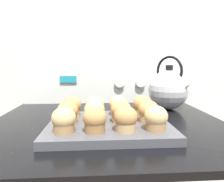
% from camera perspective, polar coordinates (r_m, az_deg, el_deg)
% --- Properties ---
extents(wall_back, '(8.00, 0.05, 2.40)m').
position_cam_1_polar(wall_back, '(1.03, -2.27, 13.41)').
color(wall_back, silver).
rests_on(wall_back, ground_plane).
extents(control_panel, '(0.76, 0.07, 0.20)m').
position_cam_1_polar(control_panel, '(0.98, -2.01, 2.66)').
color(control_panel, white).
rests_on(control_panel, stove_range).
extents(muffin_pan, '(0.35, 0.27, 0.02)m').
position_cam_1_polar(muffin_pan, '(0.59, -1.03, -9.94)').
color(muffin_pan, '#4C4C51').
rests_on(muffin_pan, stove_range).
extents(muffin_r0_c0, '(0.06, 0.06, 0.06)m').
position_cam_1_polar(muffin_r0_c0, '(0.52, -13.62, -8.20)').
color(muffin_r0_c0, '#A37A4C').
rests_on(muffin_r0_c0, muffin_pan).
extents(muffin_r0_c1, '(0.06, 0.06, 0.06)m').
position_cam_1_polar(muffin_r0_c1, '(0.51, -4.95, -8.26)').
color(muffin_r0_c1, olive).
rests_on(muffin_r0_c1, muffin_pan).
extents(muffin_r0_c2, '(0.06, 0.06, 0.06)m').
position_cam_1_polar(muffin_r0_c2, '(0.51, 3.90, -8.07)').
color(muffin_r0_c2, tan).
rests_on(muffin_r0_c2, muffin_pan).
extents(muffin_r0_c3, '(0.06, 0.06, 0.06)m').
position_cam_1_polar(muffin_r0_c3, '(0.53, 12.43, -7.71)').
color(muffin_r0_c3, '#A37A4C').
rests_on(muffin_r0_c3, muffin_pan).
extents(muffin_r1_c0, '(0.06, 0.06, 0.06)m').
position_cam_1_polar(muffin_r1_c0, '(0.59, -12.59, -6.14)').
color(muffin_r1_c0, tan).
rests_on(muffin_r1_c0, muffin_pan).
extents(muffin_r1_c1, '(0.06, 0.06, 0.06)m').
position_cam_1_polar(muffin_r1_c1, '(0.58, -5.04, -6.07)').
color(muffin_r1_c1, tan).
rests_on(muffin_r1_c1, muffin_pan).
extents(muffin_r1_c2, '(0.06, 0.06, 0.06)m').
position_cam_1_polar(muffin_r1_c2, '(0.59, 2.58, -5.95)').
color(muffin_r1_c2, tan).
rests_on(muffin_r1_c2, muffin_pan).
extents(muffin_r1_c3, '(0.06, 0.06, 0.06)m').
position_cam_1_polar(muffin_r1_c3, '(0.60, 10.34, -5.82)').
color(muffin_r1_c3, tan).
rests_on(muffin_r1_c3, muffin_pan).
extents(muffin_r2_c0, '(0.06, 0.06, 0.06)m').
position_cam_1_polar(muffin_r2_c0, '(0.66, -11.38, -4.43)').
color(muffin_r2_c0, tan).
rests_on(muffin_r2_c0, muffin_pan).
extents(muffin_r2_c1, '(0.06, 0.06, 0.06)m').
position_cam_1_polar(muffin_r2_c1, '(0.66, -4.82, -4.42)').
color(muffin_r2_c1, olive).
rests_on(muffin_r2_c1, muffin_pan).
extents(muffin_r2_c2, '(0.06, 0.06, 0.06)m').
position_cam_1_polar(muffin_r2_c2, '(0.66, 1.86, -4.30)').
color(muffin_r2_c2, tan).
rests_on(muffin_r2_c2, muffin_pan).
extents(muffin_r2_c3, '(0.06, 0.06, 0.06)m').
position_cam_1_polar(muffin_r2_c3, '(0.67, 8.61, -4.21)').
color(muffin_r2_c3, tan).
rests_on(muffin_r2_c3, muffin_pan).
extents(tea_kettle, '(0.16, 0.18, 0.22)m').
position_cam_1_polar(tea_kettle, '(0.86, 15.88, 0.55)').
color(tea_kettle, silver).
rests_on(tea_kettle, stove_range).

